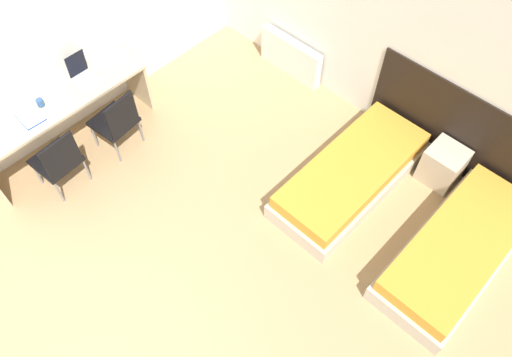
% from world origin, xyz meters
% --- Properties ---
extents(wall_back, '(6.13, 0.05, 2.70)m').
position_xyz_m(wall_back, '(0.00, 4.56, 1.35)').
color(wall_back, white).
rests_on(wall_back, ground_plane).
extents(wall_left, '(0.05, 5.53, 2.70)m').
position_xyz_m(wall_left, '(-2.59, 2.27, 1.35)').
color(wall_left, white).
rests_on(wall_left, ground_plane).
extents(headboard_panel, '(2.35, 0.03, 1.14)m').
position_xyz_m(headboard_panel, '(1.29, 4.52, 0.57)').
color(headboard_panel, black).
rests_on(headboard_panel, ground_plane).
extents(bed_near_window, '(0.86, 2.04, 0.39)m').
position_xyz_m(bed_near_window, '(0.59, 3.47, 0.19)').
color(bed_near_window, beige).
rests_on(bed_near_window, ground_plane).
extents(bed_near_door, '(0.86, 2.04, 0.39)m').
position_xyz_m(bed_near_door, '(1.98, 3.47, 0.19)').
color(bed_near_door, beige).
rests_on(bed_near_door, ground_plane).
extents(nightstand, '(0.42, 0.40, 0.48)m').
position_xyz_m(nightstand, '(1.29, 4.29, 0.24)').
color(nightstand, beige).
rests_on(nightstand, ground_plane).
extents(radiator, '(0.98, 0.12, 0.54)m').
position_xyz_m(radiator, '(-1.20, 4.44, 0.27)').
color(radiator, silver).
rests_on(radiator, ground_plane).
extents(desk, '(0.57, 2.15, 0.77)m').
position_xyz_m(desk, '(-2.28, 1.59, 0.61)').
color(desk, '#C6B28E').
rests_on(desk, ground_plane).
extents(chair_near_laptop, '(0.51, 0.51, 0.88)m').
position_xyz_m(chair_near_laptop, '(-1.80, 2.00, 0.48)').
color(chair_near_laptop, black).
rests_on(chair_near_laptop, ground_plane).
extents(chair_near_notebook, '(0.49, 0.49, 0.88)m').
position_xyz_m(chair_near_notebook, '(-1.80, 1.20, 0.48)').
color(chair_near_notebook, black).
rests_on(chair_near_notebook, ground_plane).
extents(laptop, '(0.32, 0.24, 0.33)m').
position_xyz_m(laptop, '(-2.33, 2.03, 0.84)').
color(laptop, silver).
rests_on(laptop, desk).
extents(open_notebook, '(0.31, 0.24, 0.02)m').
position_xyz_m(open_notebook, '(-2.26, 1.26, 0.78)').
color(open_notebook, '#1E4793').
rests_on(open_notebook, desk).
extents(mug, '(0.08, 0.08, 0.09)m').
position_xyz_m(mug, '(-2.33, 1.44, 0.82)').
color(mug, '#2D5184').
rests_on(mug, desk).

